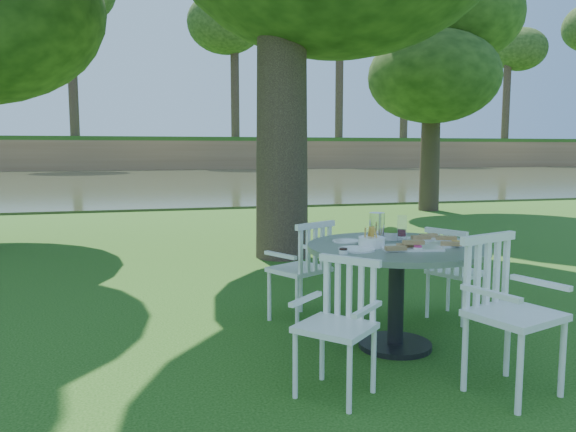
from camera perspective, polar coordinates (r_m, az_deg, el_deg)
name	(u,v)px	position (r m, az deg, el deg)	size (l,w,h in m)	color
ground	(293,303)	(5.67, 0.53, -8.79)	(140.00, 140.00, 0.00)	#16400D
table	(397,266)	(4.36, 10.99, -4.97)	(1.36, 1.36, 0.80)	black
chair_ne	(451,267)	(5.19, 16.24, -5.00)	(0.53, 0.55, 0.83)	white
chair_nw	(306,264)	(4.92, 1.88, -4.87)	(0.60, 0.59, 0.90)	white
chair_sw	(342,315)	(3.57, 5.47, -9.94)	(0.58, 0.58, 0.84)	white
chair_se	(502,300)	(3.81, 20.89, -8.02)	(0.61, 0.59, 0.98)	white
tableware	(392,238)	(4.35, 10.49, -2.20)	(1.18, 0.71, 0.24)	white
river	(169,181)	(28.34, -12.03, 3.51)	(100.00, 28.00, 0.12)	#303921
far_bank	(158,77)	(46.77, -13.11, 13.59)	(100.00, 18.00, 15.20)	#8E6442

